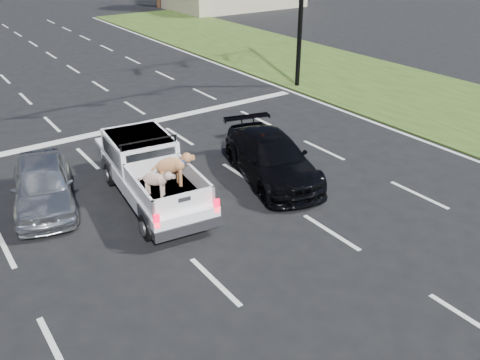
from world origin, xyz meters
name	(u,v)px	position (x,y,z in m)	size (l,w,h in m)	color
ground	(277,255)	(0.00, 0.00, 0.00)	(160.00, 160.00, 0.00)	black
road_markings	(154,161)	(0.00, 6.56, 0.01)	(17.75, 60.00, 0.01)	silver
grass_shoulder_right	(419,97)	(13.00, 6.00, 0.03)	(8.00, 60.00, 0.06)	#284515
pickup_truck	(151,172)	(-1.17, 4.19, 0.85)	(2.30, 5.03, 1.82)	black
silver_sedan	(43,185)	(-3.81, 5.51, 0.66)	(1.57, 3.90, 1.33)	#B5B8BC
black_coupe	(272,158)	(2.44, 3.36, 0.67)	(1.88, 4.63, 1.34)	black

